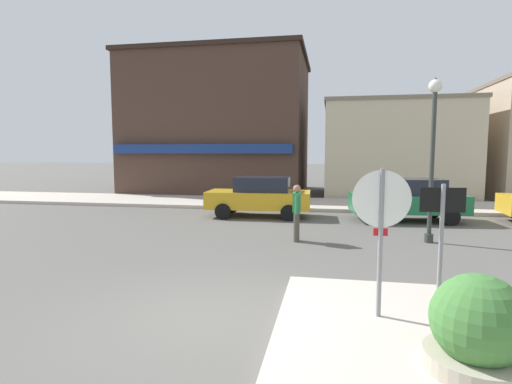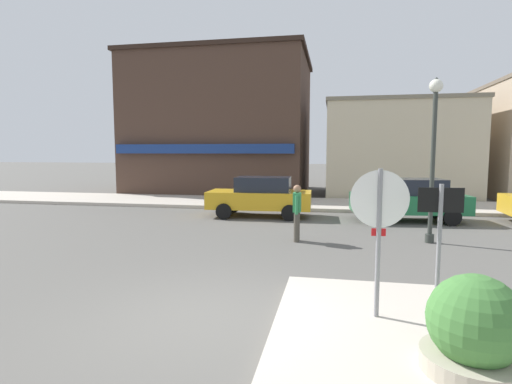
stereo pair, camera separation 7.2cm
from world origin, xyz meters
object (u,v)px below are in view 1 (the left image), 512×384
at_px(planter, 477,334).
at_px(pedestrian_crossing_near, 297,211).
at_px(parked_car_second, 408,199).
at_px(stop_sign, 381,223).
at_px(parked_car_nearest, 260,196).
at_px(one_way_sign, 441,240).
at_px(lamp_post, 433,136).

relative_size(planter, pedestrian_crossing_near, 0.76).
distance_m(planter, pedestrian_crossing_near, 7.13).
height_order(parked_car_second, pedestrian_crossing_near, pedestrian_crossing_near).
relative_size(stop_sign, parked_car_second, 0.55).
distance_m(parked_car_nearest, pedestrian_crossing_near, 4.49).
distance_m(one_way_sign, pedestrian_crossing_near, 5.95).
xyz_separation_m(stop_sign, one_way_sign, (0.79, -0.07, -0.19)).
distance_m(lamp_post, parked_car_second, 4.16).
distance_m(lamp_post, parked_car_nearest, 6.88).
bearing_deg(pedestrian_crossing_near, parked_car_nearest, 113.65).
bearing_deg(one_way_sign, stop_sign, 174.85).
bearing_deg(parked_car_nearest, stop_sign, -69.97).
xyz_separation_m(parked_car_second, pedestrian_crossing_near, (-3.73, -4.10, 0.06)).
height_order(lamp_post, parked_car_nearest, lamp_post).
bearing_deg(parked_car_second, planter, -96.42).
xyz_separation_m(planter, lamp_post, (1.15, 7.20, 2.40)).
xyz_separation_m(planter, parked_car_second, (1.21, 10.76, 0.25)).
relative_size(lamp_post, pedestrian_crossing_near, 2.82).
bearing_deg(stop_sign, one_way_sign, -5.15).
xyz_separation_m(planter, pedestrian_crossing_near, (-2.52, 6.66, 0.31)).
relative_size(planter, lamp_post, 0.27).
bearing_deg(one_way_sign, pedestrian_crossing_near, 114.25).
height_order(stop_sign, planter, stop_sign).
bearing_deg(pedestrian_crossing_near, planter, -69.27).
bearing_deg(lamp_post, stop_sign, -109.01).
relative_size(stop_sign, one_way_sign, 1.10).
xyz_separation_m(one_way_sign, pedestrian_crossing_near, (-2.44, 5.41, -0.46)).
xyz_separation_m(stop_sign, lamp_post, (2.02, 5.88, 1.44)).
xyz_separation_m(stop_sign, parked_car_second, (2.09, 9.43, -0.71)).
height_order(stop_sign, lamp_post, lamp_post).
height_order(one_way_sign, planter, one_way_sign).
bearing_deg(planter, one_way_sign, 93.90).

